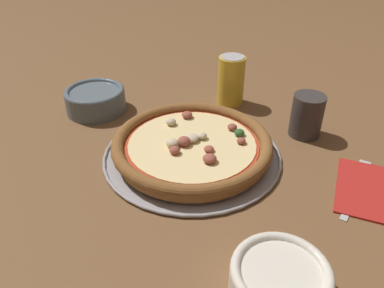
{
  "coord_description": "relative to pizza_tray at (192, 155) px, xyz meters",
  "views": [
    {
      "loc": [
        -0.62,
        0.07,
        0.44
      ],
      "look_at": [
        0.0,
        0.0,
        0.03
      ],
      "focal_mm": 35.0,
      "sensor_mm": 36.0,
      "label": 1
    }
  ],
  "objects": [
    {
      "name": "beverage_can",
      "position": [
        0.23,
        -0.12,
        0.06
      ],
      "size": [
        0.07,
        0.07,
        0.12
      ],
      "color": "gold",
      "rests_on": "ground_plane"
    },
    {
      "name": "bowl_near",
      "position": [
        0.22,
        0.21,
        0.03
      ],
      "size": [
        0.14,
        0.14,
        0.06
      ],
      "color": "slate",
      "rests_on": "ground_plane"
    },
    {
      "name": "napkin",
      "position": [
        -0.14,
        -0.3,
        -0.0
      ],
      "size": [
        0.19,
        0.16,
        0.01
      ],
      "rotation": [
        0.0,
        0.0,
        -0.48
      ],
      "color": "#B2231E",
      "rests_on": "ground_plane"
    },
    {
      "name": "pizza_tray",
      "position": [
        0.0,
        0.0,
        0.0
      ],
      "size": [
        0.36,
        0.36,
        0.01
      ],
      "color": "#9E9EA3",
      "rests_on": "ground_plane"
    },
    {
      "name": "bowl_far",
      "position": [
        -0.33,
        -0.08,
        0.03
      ],
      "size": [
        0.13,
        0.13,
        0.06
      ],
      "color": "silver",
      "rests_on": "ground_plane"
    },
    {
      "name": "fork",
      "position": [
        -0.12,
        -0.29,
        -0.0
      ],
      "size": [
        0.16,
        0.13,
        0.0
      ],
      "rotation": [
        0.0,
        0.0,
        5.63
      ],
      "color": "#B7B7BC",
      "rests_on": "ground_plane"
    },
    {
      "name": "pizza",
      "position": [
        0.0,
        -0.0,
        0.02
      ],
      "size": [
        0.32,
        0.32,
        0.04
      ],
      "color": "#A86B33",
      "rests_on": "pizza_tray"
    },
    {
      "name": "ground_plane",
      "position": [
        0.0,
        0.0,
        -0.0
      ],
      "size": [
        3.0,
        3.0,
        0.0
      ],
      "primitive_type": "plane",
      "color": "brown"
    },
    {
      "name": "drinking_cup",
      "position": [
        0.06,
        -0.26,
        0.04
      ],
      "size": [
        0.07,
        0.07,
        0.09
      ],
      "color": "#383333",
      "rests_on": "ground_plane"
    }
  ]
}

